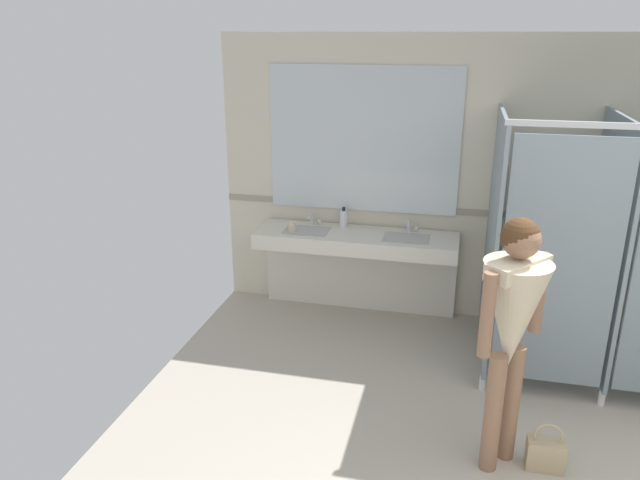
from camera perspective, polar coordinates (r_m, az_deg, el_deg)
The scene contains 8 objects.
wall_back at distance 5.87m, azimuth 24.50°, elevation 4.41°, with size 6.87×0.12×2.64m, color beige.
wall_back_tile_band at distance 5.88m, azimuth 24.24°, elevation 1.73°, with size 6.87×0.01×0.06m, color #9E937F.
vanity_counter at distance 5.79m, azimuth 3.54°, elevation -1.31°, with size 1.89×0.54×0.97m.
mirror_panel at distance 5.69m, azimuth 4.10°, elevation 9.41°, with size 1.79×0.02×1.35m, color silver.
person_standing at distance 3.77m, azimuth 17.77°, elevation -6.87°, with size 0.56×0.56×1.65m.
handbag at distance 4.29m, azimuth 20.58°, elevation -18.35°, with size 0.24×0.13×0.33m.
soap_dispenser at distance 5.78m, azimuth 2.24°, elevation 2.04°, with size 0.07×0.07×0.20m.
paper_cup at distance 5.67m, azimuth -2.67°, elevation 1.28°, with size 0.07×0.07×0.10m, color beige.
Camera 1 is at (-1.15, -2.65, 2.64)m, focal length 33.81 mm.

